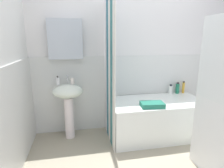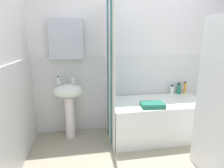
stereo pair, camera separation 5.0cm
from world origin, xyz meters
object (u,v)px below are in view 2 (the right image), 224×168
shampoo_bottle (185,88)px  body_wash_bottle (179,89)px  conditioner_bottle (172,90)px  bathtub (157,118)px  soap_dispenser (58,81)px  sink (69,99)px  towel_folded (152,105)px  toothbrush_cup (73,81)px

shampoo_bottle → body_wash_bottle: (-0.11, -0.00, -0.01)m
conditioner_bottle → shampoo_bottle: bearing=5.3°
bathtub → body_wash_bottle: body_wash_bottle is taller
soap_dispenser → bathtub: soap_dispenser is taller
sink → body_wash_bottle: (1.81, 0.13, 0.04)m
soap_dispenser → bathtub: (1.44, -0.21, -0.60)m
shampoo_bottle → towel_folded: bearing=-145.7°
soap_dispenser → sink: bearing=-12.4°
body_wash_bottle → sink: bearing=-175.8°
bathtub → body_wash_bottle: (0.50, 0.31, 0.37)m
sink → soap_dispenser: 0.31m
conditioner_bottle → sink: bearing=-176.2°
toothbrush_cup → towel_folded: (1.05, -0.42, -0.28)m
toothbrush_cup → shampoo_bottle: (1.84, 0.12, -0.21)m
soap_dispenser → shampoo_bottle: 2.07m
soap_dispenser → shampoo_bottle: size_ratio=0.61×
toothbrush_cup → soap_dispenser: bearing=176.7°
body_wash_bottle → soap_dispenser: bearing=-177.0°
toothbrush_cup → conditioner_bottle: (1.60, 0.09, -0.23)m
sink → towel_folded: (1.13, -0.41, -0.02)m
shampoo_bottle → body_wash_bottle: bearing=-178.9°
shampoo_bottle → conditioner_bottle: size_ratio=1.24×
conditioner_bottle → towel_folded: bearing=-136.5°
bathtub → toothbrush_cup: bearing=171.0°
bathtub → sink: bearing=172.3°
toothbrush_cup → bathtub: 1.38m
soap_dispenser → body_wash_bottle: (1.94, 0.10, -0.23)m
toothbrush_cup → bathtub: toothbrush_cup is taller
body_wash_bottle → towel_folded: body_wash_bottle is taller
bathtub → towel_folded: towel_folded is taller
body_wash_bottle → shampoo_bottle: bearing=1.1°
bathtub → shampoo_bottle: (0.61, 0.31, 0.37)m
towel_folded → conditioner_bottle: bearing=43.5°
toothbrush_cup → shampoo_bottle: toothbrush_cup is taller
shampoo_bottle → towel_folded: (-0.79, -0.54, -0.07)m
sink → soap_dispenser: (-0.13, 0.03, 0.27)m
sink → body_wash_bottle: bearing=4.2°
body_wash_bottle → towel_folded: bearing=-141.7°
sink → bathtub: sink is taller
toothbrush_cup → conditioner_bottle: size_ratio=0.53×
towel_folded → sink: bearing=160.2°
soap_dispenser → towel_folded: soap_dispenser is taller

